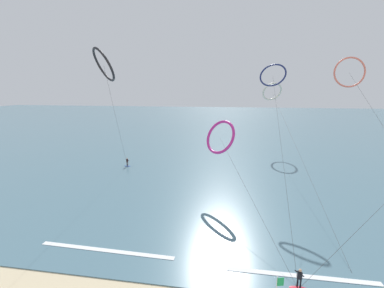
# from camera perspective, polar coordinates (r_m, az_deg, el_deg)

# --- Properties ---
(sea_water) EXTENTS (400.00, 200.00, 0.08)m
(sea_water) POSITION_cam_1_polar(r_m,az_deg,el_deg) (117.17, 6.35, 4.98)
(sea_water) COLOR slate
(sea_water) RESTS_ON ground
(surfer_crimson) EXTENTS (1.40, 0.72, 1.70)m
(surfer_crimson) POSITION_cam_1_polar(r_m,az_deg,el_deg) (23.11, 23.22, -26.56)
(surfer_crimson) COLOR red
(surfer_crimson) RESTS_ON ground
(surfer_cobalt) EXTENTS (1.40, 0.71, 1.70)m
(surfer_cobalt) POSITION_cam_1_polar(r_m,az_deg,el_deg) (51.13, -14.52, -4.11)
(surfer_cobalt) COLOR #2647B7
(surfer_cobalt) RESTS_ON ground
(kite_charcoal) EXTENTS (5.79, 15.59, 20.27)m
(kite_charcoal) POSITION_cam_1_polar(r_m,az_deg,el_deg) (36.09, -19.46, 16.63)
(kite_charcoal) COLOR black
(kite_charcoal) RESTS_ON ground
(kite_navy) EXTENTS (4.86, 27.64, 19.08)m
(kite_navy) POSITION_cam_1_polar(r_m,az_deg,el_deg) (43.52, 17.92, 14.69)
(kite_navy) COLOR navy
(kite_navy) RESTS_ON ground
(kite_ivory) EXTENTS (5.58, 49.07, 16.69)m
(kite_ivory) POSITION_cam_1_polar(r_m,az_deg,el_deg) (67.26, 17.78, 11.29)
(kite_ivory) COLOR silver
(kite_ivory) RESTS_ON ground
(kite_coral) EXTENTS (4.98, 22.65, 19.97)m
(kite_coral) POSITION_cam_1_polar(r_m,az_deg,el_deg) (47.78, 32.24, 13.63)
(kite_coral) COLOR #EA7260
(kite_coral) RESTS_ON ground
(kite_magenta) EXTENTS (9.67, 20.75, 10.67)m
(kite_magenta) POSITION_cam_1_polar(r_m,az_deg,el_deg) (36.15, 6.45, 1.59)
(kite_magenta) COLOR #CC288E
(kite_magenta) RESTS_ON ground
(wave_crest_mid) EXTENTS (12.06, 0.56, 0.12)m
(wave_crest_mid) POSITION_cam_1_polar(r_m,az_deg,el_deg) (24.73, 23.64, -25.91)
(wave_crest_mid) COLOR white
(wave_crest_mid) RESTS_ON ground
(wave_crest_far) EXTENTS (13.32, 0.82, 0.12)m
(wave_crest_far) POSITION_cam_1_polar(r_m,az_deg,el_deg) (26.95, -18.98, -21.99)
(wave_crest_far) COLOR white
(wave_crest_far) RESTS_ON ground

